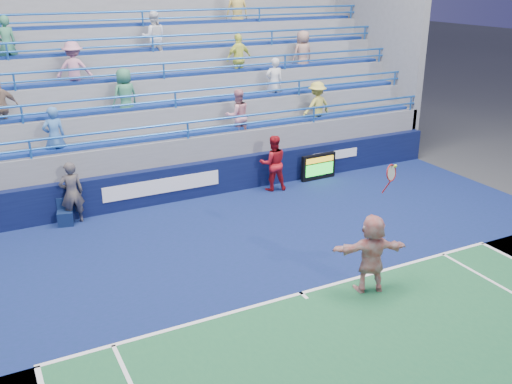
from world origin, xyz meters
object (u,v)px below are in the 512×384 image
serve_speed_board (318,167)px  judge_chair (65,217)px  tennis_player (371,253)px  ball_girl (273,163)px  line_judge (72,193)px

serve_speed_board → judge_chair: size_ratio=1.76×
tennis_player → ball_girl: (1.13, 6.48, 0.01)m
serve_speed_board → line_judge: size_ratio=0.73×
judge_chair → tennis_player: tennis_player is taller
serve_speed_board → judge_chair: 8.30m
serve_speed_board → line_judge: line_judge is taller
line_judge → ball_girl: (6.19, -0.21, 0.01)m
tennis_player → ball_girl: 6.58m
judge_chair → line_judge: line_judge is taller
serve_speed_board → judge_chair: bearing=-179.9°
line_judge → serve_speed_board: bearing=176.0°
judge_chair → line_judge: (0.25, 0.04, 0.65)m
judge_chair → tennis_player: 8.54m
line_judge → ball_girl: ball_girl is taller
line_judge → ball_girl: bearing=174.2°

